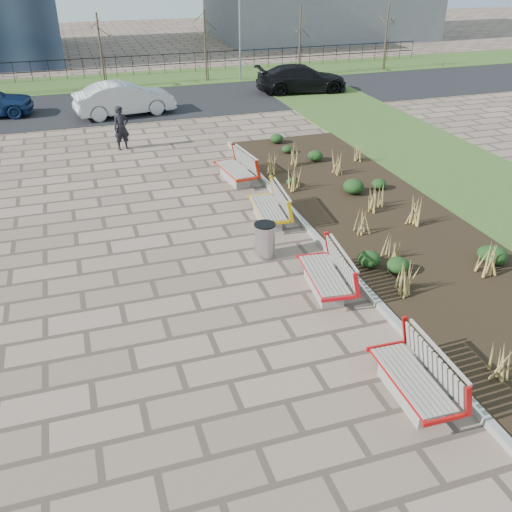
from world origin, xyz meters
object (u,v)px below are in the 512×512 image
object	(u,v)px
bench_d	(235,168)
lamp_east	(240,27)
car_silver	(124,99)
car_black	(302,78)
bench_c	(267,206)
litter_bin	(265,240)
pedestrian	(121,128)
bench_a	(412,376)
bench_b	(324,273)

from	to	relation	value
bench_d	lamp_east	world-z (taller)	lamp_east
bench_d	car_silver	bearing A→B (deg)	98.13
bench_d	car_black	xyz separation A→B (m)	(7.34, 11.99, 0.25)
bench_c	car_silver	distance (m)	13.78
bench_c	litter_bin	xyz separation A→B (m)	(-0.77, -2.02, -0.04)
litter_bin	bench_c	bearing A→B (deg)	69.06
bench_d	lamp_east	bearing A→B (deg)	66.42
car_black	car_silver	bearing A→B (deg)	107.56
bench_d	pedestrian	distance (m)	5.85
bench_c	pedestrian	bearing A→B (deg)	117.23
lamp_east	pedestrian	bearing A→B (deg)	-126.50
bench_c	car_silver	world-z (taller)	car_silver
bench_d	litter_bin	size ratio (longest dim) A/B	2.27
bench_d	bench_a	bearing A→B (deg)	-96.26
bench_c	lamp_east	world-z (taller)	lamp_east
litter_bin	car_silver	size ratio (longest dim) A/B	0.20
bench_c	litter_bin	world-z (taller)	bench_c
car_silver	car_black	size ratio (longest dim) A/B	0.93
bench_a	pedestrian	xyz separation A→B (m)	(-3.29, 16.23, 0.37)
bench_a	bench_b	bearing A→B (deg)	91.66
pedestrian	bench_b	bearing A→B (deg)	-88.82
pedestrian	car_black	world-z (taller)	pedestrian
bench_a	bench_b	world-z (taller)	same
bench_a	bench_c	world-z (taller)	same
bench_b	bench_d	size ratio (longest dim) A/B	1.00
bench_c	car_black	distance (m)	17.10
bench_d	car_silver	size ratio (longest dim) A/B	0.45
car_silver	bench_c	bearing A→B (deg)	-177.18
car_black	lamp_east	xyz separation A→B (m)	(-2.34, 4.04, 2.29)
litter_bin	lamp_east	size ratio (longest dim) A/B	0.15
bench_a	pedestrian	bearing A→B (deg)	103.13
car_black	pedestrian	bearing A→B (deg)	130.61
bench_a	bench_b	size ratio (longest dim) A/B	1.00
pedestrian	car_black	xyz separation A→B (m)	(10.63, 7.17, -0.12)
pedestrian	car_silver	bearing A→B (deg)	68.57
car_silver	pedestrian	bearing A→B (deg)	164.30
bench_b	bench_c	xyz separation A→B (m)	(0.00, 4.09, 0.00)
bench_d	bench_b	bearing A→B (deg)	-96.26
bench_c	litter_bin	distance (m)	2.16
lamp_east	car_black	bearing A→B (deg)	-59.96
bench_a	car_silver	xyz separation A→B (m)	(-2.58, 21.48, 0.29)
bench_c	pedestrian	distance (m)	8.92
litter_bin	car_silver	bearing A→B (deg)	96.65
bench_b	car_silver	size ratio (longest dim) A/B	0.45
bench_d	pedestrian	world-z (taller)	pedestrian
pedestrian	car_silver	distance (m)	5.30
bench_c	car_silver	xyz separation A→B (m)	(-2.58, 13.53, 0.29)
bench_b	litter_bin	size ratio (longest dim) A/B	2.27
bench_c	pedestrian	xyz separation A→B (m)	(-3.29, 8.28, 0.37)
bench_a	litter_bin	bearing A→B (deg)	99.07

